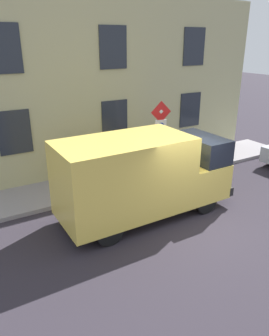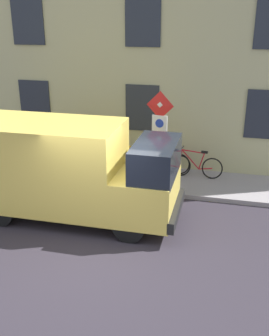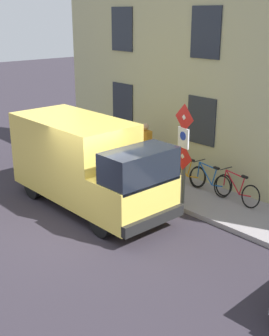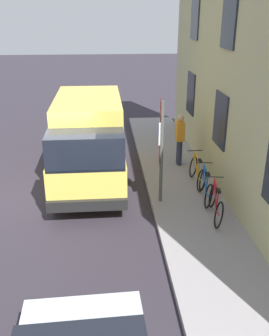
{
  "view_description": "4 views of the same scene",
  "coord_description": "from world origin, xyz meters",
  "views": [
    {
      "loc": [
        -6.42,
        5.69,
        4.99
      ],
      "look_at": [
        2.22,
        0.58,
        1.04
      ],
      "focal_mm": 34.55,
      "sensor_mm": 36.0,
      "label": 1
    },
    {
      "loc": [
        -7.75,
        -2.8,
        5.02
      ],
      "look_at": [
        2.24,
        -0.35,
        1.01
      ],
      "focal_mm": 42.74,
      "sensor_mm": 36.0,
      "label": 2
    },
    {
      "loc": [
        -5.98,
        -8.77,
        5.33
      ],
      "look_at": [
        1.92,
        0.02,
        1.2
      ],
      "focal_mm": 47.63,
      "sensor_mm": 36.0,
      "label": 3
    },
    {
      "loc": [
        1.5,
        -10.11,
        4.92
      ],
      "look_at": [
        2.25,
        -0.83,
        1.09
      ],
      "focal_mm": 40.63,
      "sensor_mm": 36.0,
      "label": 4
    }
  ],
  "objects": [
    {
      "name": "sign_post_stacked",
      "position": [
        2.9,
        -0.91,
        1.9
      ],
      "size": [
        0.18,
        0.56,
        2.78
      ],
      "color": "#474C47",
      "rests_on": "sidewalk_slab"
    },
    {
      "name": "bicycle_blue",
      "position": [
        4.2,
        -0.87,
        0.51
      ],
      "size": [
        0.46,
        1.72,
        0.89
      ],
      "rotation": [
        0.0,
        0.0,
        1.46
      ],
      "color": "black",
      "rests_on": "sidewalk_slab"
    },
    {
      "name": "bicycle_orange",
      "position": [
        4.2,
        0.13,
        0.51
      ],
      "size": [
        0.46,
        1.71,
        0.89
      ],
      "rotation": [
        0.0,
        0.0,
        1.56
      ],
      "color": "black",
      "rests_on": "sidewalk_slab"
    },
    {
      "name": "bicycle_red",
      "position": [
        4.21,
        -1.87,
        0.51
      ],
      "size": [
        0.5,
        1.72,
        0.89
      ],
      "rotation": [
        0.0,
        0.0,
        1.43
      ],
      "color": "black",
      "rests_on": "sidewalk_slab"
    },
    {
      "name": "delivery_van",
      "position": [
        1.0,
        1.03,
        1.33
      ],
      "size": [
        2.02,
        5.34,
        2.5
      ],
      "rotation": [
        0.0,
        0.0,
        4.72
      ],
      "color": "#EACA53",
      "rests_on": "ground_plane"
    },
    {
      "name": "ground_plane",
      "position": [
        0.0,
        0.0,
        0.0
      ],
      "size": [
        80.0,
        80.0,
        0.0
      ],
      "primitive_type": "plane",
      "color": "#2D2830"
    },
    {
      "name": "sidewalk_slab",
      "position": [
        3.73,
        0.0,
        0.07
      ],
      "size": [
        2.05,
        15.82,
        0.14
      ],
      "primitive_type": "cube",
      "color": "gray",
      "rests_on": "ground_plane"
    },
    {
      "name": "building_facade",
      "position": [
        5.1,
        0.0,
        3.32
      ],
      "size": [
        0.75,
        13.82,
        6.64
      ],
      "color": "tan",
      "rests_on": "ground_plane"
    },
    {
      "name": "pedestrian",
      "position": [
        3.97,
        1.74,
        1.07
      ],
      "size": [
        0.27,
        0.41,
        1.72
      ],
      "rotation": [
        0.0,
        0.0,
        6.26
      ],
      "color": "#262B47",
      "rests_on": "sidewalk_slab"
    }
  ]
}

